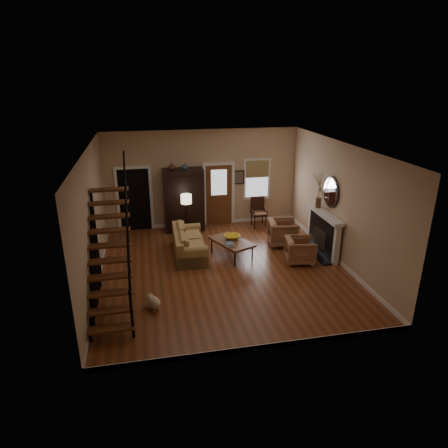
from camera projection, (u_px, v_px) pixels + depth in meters
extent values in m
plane|color=brown|center=(223.00, 269.00, 10.86)|extent=(7.00, 7.00, 0.00)
plane|color=white|center=(223.00, 147.00, 9.70)|extent=(7.00, 7.00, 0.00)
cube|color=tan|center=(203.00, 179.00, 13.49)|extent=(6.50, 0.04, 3.30)
cube|color=tan|center=(92.00, 220.00, 9.67)|extent=(0.04, 7.00, 3.30)
cube|color=tan|center=(340.00, 204.00, 10.89)|extent=(0.04, 7.00, 3.30)
cube|color=black|center=(135.00, 199.00, 13.40)|extent=(1.00, 0.36, 2.10)
cube|color=brown|center=(219.00, 195.00, 13.78)|extent=(0.90, 0.06, 2.10)
cube|color=silver|center=(257.00, 179.00, 13.85)|extent=(0.96, 0.06, 1.46)
cube|color=black|center=(324.00, 234.00, 11.70)|extent=(0.24, 1.60, 1.15)
cube|color=white|center=(324.00, 214.00, 11.47)|extent=(0.30, 1.95, 0.10)
cylinder|color=silver|center=(331.00, 192.00, 11.27)|extent=(0.05, 0.90, 0.90)
imported|color=#4C2619|center=(172.00, 166.00, 12.68)|extent=(0.24, 0.24, 0.25)
imported|color=#334C60|center=(184.00, 166.00, 12.76)|extent=(0.20, 0.20, 0.21)
imported|color=gold|center=(232.00, 237.00, 11.54)|extent=(0.45, 0.45, 0.11)
imported|color=brown|center=(300.00, 250.00, 11.13)|extent=(0.91, 0.89, 0.71)
imported|color=brown|center=(283.00, 233.00, 12.29)|extent=(0.99, 0.97, 0.79)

